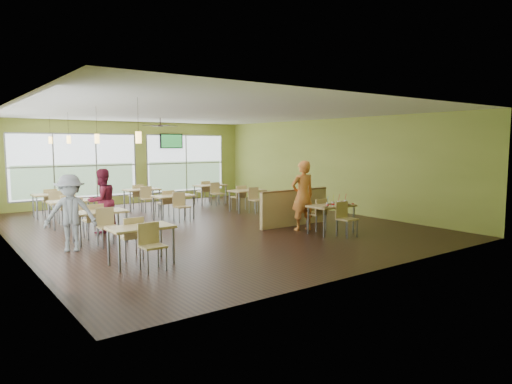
# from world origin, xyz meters

# --- Properties ---
(room) EXTENTS (12.00, 12.04, 3.20)m
(room) POSITION_xyz_m (0.00, 0.00, 1.60)
(room) COLOR black
(room) RESTS_ON ground
(window_bays) EXTENTS (9.24, 10.24, 2.38)m
(window_bays) POSITION_xyz_m (-2.65, 3.08, 1.48)
(window_bays) COLOR white
(window_bays) RESTS_ON room
(main_table) EXTENTS (1.22, 1.52, 0.87)m
(main_table) POSITION_xyz_m (2.00, -3.00, 0.63)
(main_table) COLOR tan
(main_table) RESTS_ON floor
(half_wall_divider) EXTENTS (2.40, 0.14, 1.04)m
(half_wall_divider) POSITION_xyz_m (2.00, -1.55, 0.52)
(half_wall_divider) COLOR tan
(half_wall_divider) RESTS_ON floor
(dining_tables) EXTENTS (6.92, 8.72, 0.87)m
(dining_tables) POSITION_xyz_m (-1.05, 1.71, 0.63)
(dining_tables) COLOR tan
(dining_tables) RESTS_ON floor
(pendant_lights) EXTENTS (0.11, 7.31, 0.86)m
(pendant_lights) POSITION_xyz_m (-3.20, 0.68, 2.45)
(pendant_lights) COLOR #2D2119
(pendant_lights) RESTS_ON ceiling
(ceiling_fan) EXTENTS (1.25, 1.25, 0.29)m
(ceiling_fan) POSITION_xyz_m (-0.00, 3.00, 2.95)
(ceiling_fan) COLOR #2D2119
(ceiling_fan) RESTS_ON ceiling
(tv_backwall) EXTENTS (1.00, 0.07, 0.60)m
(tv_backwall) POSITION_xyz_m (1.80, 5.90, 2.45)
(tv_backwall) COLOR black
(tv_backwall) RESTS_ON wall_back
(man_plaid) EXTENTS (0.76, 0.57, 1.89)m
(man_plaid) POSITION_xyz_m (1.69, -2.23, 0.94)
(man_plaid) COLOR #E14C19
(man_plaid) RESTS_ON floor
(patron_maroon) EXTENTS (0.98, 0.87, 1.69)m
(patron_maroon) POSITION_xyz_m (-2.78, 0.63, 0.84)
(patron_maroon) COLOR maroon
(patron_maroon) RESTS_ON floor
(patron_grey) EXTENTS (1.23, 0.97, 1.68)m
(patron_grey) POSITION_xyz_m (-4.00, -1.05, 0.84)
(patron_grey) COLOR slate
(patron_grey) RESTS_ON floor
(cup_blue) EXTENTS (0.08, 0.08, 0.30)m
(cup_blue) POSITION_xyz_m (1.64, -3.22, 0.81)
(cup_blue) COLOR white
(cup_blue) RESTS_ON main_table
(cup_yellow) EXTENTS (0.09, 0.09, 0.32)m
(cup_yellow) POSITION_xyz_m (1.82, -3.23, 0.82)
(cup_yellow) COLOR white
(cup_yellow) RESTS_ON main_table
(cup_red_near) EXTENTS (0.09, 0.09, 0.33)m
(cup_red_near) POSITION_xyz_m (2.02, -3.24, 0.82)
(cup_red_near) COLOR white
(cup_red_near) RESTS_ON main_table
(cup_red_far) EXTENTS (0.09, 0.09, 0.31)m
(cup_red_far) POSITION_xyz_m (2.36, -3.15, 0.81)
(cup_red_far) COLOR white
(cup_red_far) RESTS_ON main_table
(food_basket) EXTENTS (0.23, 0.23, 0.05)m
(food_basket) POSITION_xyz_m (2.49, -2.91, 0.78)
(food_basket) COLOR black
(food_basket) RESTS_ON main_table
(ketchup_cup) EXTENTS (0.06, 0.06, 0.03)m
(ketchup_cup) POSITION_xyz_m (2.55, -3.24, 0.76)
(ketchup_cup) COLOR maroon
(ketchup_cup) RESTS_ON main_table
(wrapper_left) EXTENTS (0.17, 0.16, 0.04)m
(wrapper_left) POSITION_xyz_m (1.54, -3.24, 0.77)
(wrapper_left) COLOR #906946
(wrapper_left) RESTS_ON main_table
(wrapper_mid) EXTENTS (0.20, 0.19, 0.04)m
(wrapper_mid) POSITION_xyz_m (2.00, -2.93, 0.77)
(wrapper_mid) COLOR #906946
(wrapper_mid) RESTS_ON main_table
(wrapper_right) EXTENTS (0.16, 0.15, 0.04)m
(wrapper_right) POSITION_xyz_m (2.31, -3.30, 0.77)
(wrapper_right) COLOR #906946
(wrapper_right) RESTS_ON main_table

